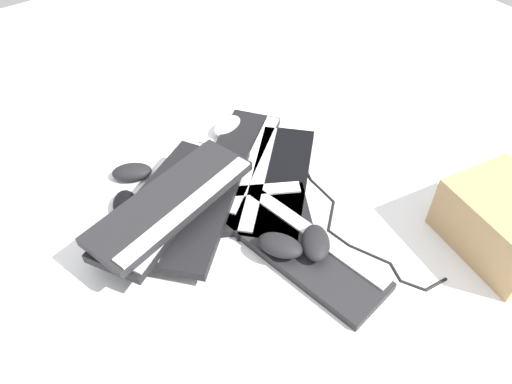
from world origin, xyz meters
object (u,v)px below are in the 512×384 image
object	(u,v)px
keyboard_6	(172,201)
mouse_2	(126,205)
keyboard_1	(236,161)
keyboard_4	(200,203)
keyboard_3	(301,251)
keyboard_2	(224,211)
keyboard_5	(165,204)
mouse_0	(227,126)
keyboard_0	(278,180)
mouse_3	(132,172)
mouse_4	(280,245)
mouse_1	(316,243)
cardboard_box	(506,224)

from	to	relation	value
keyboard_6	mouse_2	size ratio (longest dim) A/B	4.21
keyboard_1	keyboard_4	distance (m)	0.22
keyboard_3	keyboard_2	bearing A→B (deg)	108.84
keyboard_5	mouse_0	xyz separation A→B (m)	(0.34, 0.22, -0.05)
mouse_2	keyboard_0	bearing A→B (deg)	87.45
mouse_3	mouse_2	bearing A→B (deg)	85.17
keyboard_4	mouse_2	xyz separation A→B (m)	(-0.15, 0.13, -0.02)
keyboard_0	mouse_0	world-z (taller)	mouse_0
keyboard_3	mouse_4	world-z (taller)	mouse_4
keyboard_6	mouse_0	xyz separation A→B (m)	(0.33, 0.25, -0.08)
keyboard_0	mouse_1	bearing A→B (deg)	-109.53
mouse_2	keyboard_3	bearing A→B (deg)	55.58
cardboard_box	mouse_2	bearing A→B (deg)	135.96
mouse_0	mouse_4	xyz separation A→B (m)	(-0.18, -0.48, 0.03)
mouse_1	keyboard_3	bearing A→B (deg)	-94.62
keyboard_1	keyboard_5	bearing A→B (deg)	-163.45
keyboard_0	mouse_4	world-z (taller)	mouse_4
keyboard_5	cardboard_box	distance (m)	0.82
mouse_1	mouse_2	size ratio (longest dim) A/B	1.00
keyboard_4	mouse_2	world-z (taller)	keyboard_4
keyboard_0	keyboard_4	world-z (taller)	keyboard_4
keyboard_1	mouse_1	xyz separation A→B (m)	(-0.04, -0.38, 0.04)
mouse_3	keyboard_0	bearing A→B (deg)	168.51
mouse_3	mouse_4	world-z (taller)	mouse_4
mouse_0	mouse_2	xyz separation A→B (m)	(-0.40, -0.11, 0.00)
keyboard_2	mouse_2	distance (m)	0.26
mouse_2	cardboard_box	size ratio (longest dim) A/B	0.40
mouse_3	mouse_4	bearing A→B (deg)	137.21
keyboard_0	keyboard_1	size ratio (longest dim) A/B	0.95
keyboard_4	mouse_0	xyz separation A→B (m)	(0.25, 0.25, -0.02)
keyboard_1	keyboard_6	distance (m)	0.30
keyboard_3	mouse_1	world-z (taller)	mouse_1
keyboard_0	keyboard_2	distance (m)	0.19
mouse_2	mouse_4	xyz separation A→B (m)	(0.22, -0.36, 0.03)
keyboard_2	keyboard_3	bearing A→B (deg)	-71.16
keyboard_0	cardboard_box	size ratio (longest dim) A/B	1.56
mouse_1	keyboard_5	bearing A→B (deg)	-104.50
keyboard_1	keyboard_3	xyz separation A→B (m)	(-0.06, -0.36, 0.00)
keyboard_1	keyboard_4	xyz separation A→B (m)	(-0.19, -0.11, 0.03)
keyboard_1	mouse_2	distance (m)	0.34
keyboard_4	mouse_1	distance (m)	0.31
keyboard_0	mouse_2	bearing A→B (deg)	156.72
keyboard_6	mouse_4	bearing A→B (deg)	-56.71
mouse_0	mouse_3	size ratio (longest dim) A/B	1.00
keyboard_2	keyboard_6	distance (m)	0.16
keyboard_3	keyboard_6	size ratio (longest dim) A/B	0.99
keyboard_1	mouse_0	xyz separation A→B (m)	(0.07, 0.14, 0.01)
mouse_3	keyboard_5	bearing A→B (deg)	117.40
keyboard_1	mouse_3	xyz separation A→B (m)	(-0.26, 0.13, 0.01)
mouse_4	cardboard_box	bearing A→B (deg)	28.90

